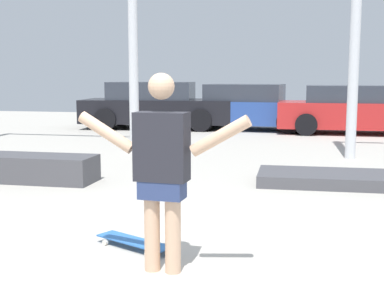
% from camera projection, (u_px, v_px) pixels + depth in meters
% --- Properties ---
extents(ground_plane, '(36.00, 36.00, 0.00)m').
position_uv_depth(ground_plane, '(151.00, 254.00, 4.85)').
color(ground_plane, '#B2ADA3').
extents(skateboarder, '(1.46, 0.24, 1.63)m').
position_uv_depth(skateboarder, '(162.00, 165.00, 4.30)').
color(skateboarder, '#DBAD89').
rests_on(skateboarder, ground_plane).
extents(skateboard, '(0.83, 0.56, 0.08)m').
position_uv_depth(skateboard, '(134.00, 242.00, 5.01)').
color(skateboard, '#2D66B2').
rests_on(skateboard, ground_plane).
extents(grind_box, '(1.88, 0.69, 0.41)m').
position_uv_depth(grind_box, '(35.00, 168.00, 8.19)').
color(grind_box, '#47474C').
rests_on(grind_box, ground_plane).
extents(manual_pad, '(3.54, 1.14, 0.17)m').
position_uv_depth(manual_pad, '(379.00, 180.00, 7.85)').
color(manual_pad, '#47474C').
rests_on(manual_pad, ground_plane).
extents(parked_car_black, '(4.73, 2.31, 1.43)m').
position_uv_depth(parked_car_black, '(156.00, 106.00, 16.53)').
color(parked_car_black, black).
rests_on(parked_car_black, ground_plane).
extents(parked_car_blue, '(4.18, 2.23, 1.37)m').
position_uv_depth(parked_car_blue, '(249.00, 107.00, 16.12)').
color(parked_car_blue, '#284793').
rests_on(parked_car_blue, ground_plane).
extents(parked_car_red, '(4.13, 1.91, 1.35)m').
position_uv_depth(parked_car_red, '(351.00, 110.00, 15.02)').
color(parked_car_red, red).
rests_on(parked_car_red, ground_plane).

